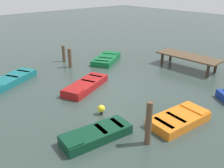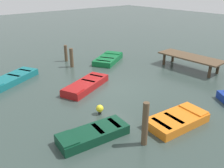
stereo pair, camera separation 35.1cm
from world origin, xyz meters
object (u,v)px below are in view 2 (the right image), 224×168
Objects in this scene: rowboat_red at (86,85)px; mooring_piling_far_left at (71,58)px; rowboat_teal at (10,80)px; marker_buoy at (100,109)px; rowboat_dark_green at (93,134)px; mooring_piling_near_right at (145,124)px; mooring_piling_near_left at (66,53)px; rowboat_green at (108,59)px; dock_segment at (190,58)px; rowboat_orange at (177,120)px.

mooring_piling_far_left is (-3.92, 1.47, 0.49)m from rowboat_red.
rowboat_teal is 7.01m from marker_buoy.
rowboat_dark_green is 1.65× the size of mooring_piling_near_right.
mooring_piling_near_left is 1.58m from mooring_piling_far_left.
marker_buoy reaches higher than rowboat_red.
mooring_piling_near_left is 0.92× the size of mooring_piling_far_left.
rowboat_red and rowboat_green have the same top height.
dock_segment reaches higher than rowboat_dark_green.
rowboat_teal is (-5.80, -10.89, -0.61)m from dock_segment.
marker_buoy is (6.74, 1.90, 0.07)m from rowboat_teal.
rowboat_red is 5.40m from rowboat_green.
mooring_piling_near_right is (9.71, 1.79, 0.70)m from rowboat_teal.
rowboat_orange is at bearing -5.13° from mooring_piling_near_left.
mooring_piling_near_left is at bearing -143.25° from dock_segment.
marker_buoy is (2.95, -1.22, 0.07)m from rowboat_red.
rowboat_green is at bearing -148.35° from dock_segment.
mooring_piling_near_right is (3.91, -9.09, 0.08)m from dock_segment.
rowboat_teal is 2.16× the size of mooring_piling_near_right.
mooring_piling_near_left is (-9.78, 4.53, 0.44)m from rowboat_dark_green.
rowboat_teal is at bearing -169.53° from mooring_piling_near_right.
rowboat_orange is at bearing -140.92° from rowboat_green.
rowboat_teal is 9.90m from mooring_piling_near_right.
dock_segment is at bearing 143.54° from rowboat_red.
marker_buoy is (-2.97, 0.10, -0.63)m from mooring_piling_near_right.
mooring_piling_far_left reaches higher than rowboat_dark_green.
mooring_piling_near_left is (-2.27, -2.50, 0.44)m from rowboat_green.
rowboat_orange is 2.07× the size of mooring_piling_far_left.
dock_segment reaches higher than marker_buoy.
marker_buoy reaches higher than rowboat_teal.
rowboat_green is at bearing 148.66° from rowboat_teal.
rowboat_dark_green is 9.24m from mooring_piling_far_left.
rowboat_dark_green is 0.77× the size of rowboat_teal.
rowboat_dark_green is (7.51, -7.03, 0.00)m from rowboat_green.
rowboat_dark_green is at bearing -162.85° from rowboat_green.
dock_segment is 9.68× the size of marker_buoy.
mooring_piling_far_left is at bearing -134.84° from dock_segment.
mooring_piling_far_left is at bearing -132.47° from rowboat_red.
marker_buoy is (6.13, -5.60, 0.07)m from rowboat_green.
dock_segment is 6.22m from rowboat_green.
mooring_piling_far_left reaches higher than rowboat_teal.
marker_buoy is (6.87, -2.69, -0.42)m from mooring_piling_far_left.
rowboat_red and rowboat_orange have the same top height.
rowboat_red is 5.08m from rowboat_dark_green.
rowboat_orange is 9.85m from mooring_piling_far_left.
mooring_piling_near_right reaches higher than rowboat_orange.
mooring_piling_near_right is 1.40× the size of mooring_piling_near_left.
rowboat_red is at bearing 167.35° from mooring_piling_near_right.
rowboat_dark_green is 2.31× the size of mooring_piling_near_left.
mooring_piling_far_left is at bearing 135.80° from rowboat_green.
rowboat_teal is (-3.79, -3.12, -0.00)m from rowboat_red.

